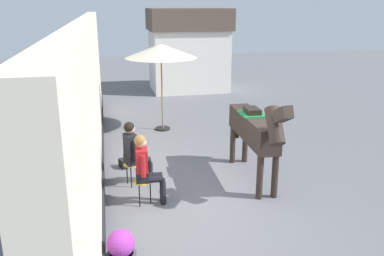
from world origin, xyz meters
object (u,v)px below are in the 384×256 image
seated_visitor_far (134,150)px  flower_planter_near (121,250)px  satchel_bag (123,164)px  seated_visitor_near (145,166)px  cafe_parasol (161,51)px  saddled_horse_center (255,129)px

seated_visitor_far → flower_planter_near: size_ratio=2.17×
satchel_bag → seated_visitor_near: bearing=170.9°
cafe_parasol → seated_visitor_far: bearing=-106.6°
seated_visitor_far → cafe_parasol: bearing=73.4°
saddled_horse_center → cafe_parasol: cafe_parasol is taller
seated_visitor_near → satchel_bag: (-0.36, 1.90, -0.68)m
seated_visitor_far → saddled_horse_center: 2.56m
seated_visitor_near → satchel_bag: bearing=100.6°
seated_visitor_near → seated_visitor_far: size_ratio=1.00×
cafe_parasol → seated_visitor_near: bearing=-101.8°
seated_visitor_far → satchel_bag: 1.20m
saddled_horse_center → satchel_bag: size_ratio=10.71×
seated_visitor_far → seated_visitor_near: bearing=-81.1°
saddled_horse_center → flower_planter_near: 3.99m
saddled_horse_center → cafe_parasol: (-1.39, 4.12, 1.20)m
seated_visitor_near → flower_planter_near: bearing=-105.8°
seated_visitor_far → satchel_bag: (-0.21, 0.97, -0.68)m
cafe_parasol → satchel_bag: (-1.34, -2.82, -2.26)m
seated_visitor_far → satchel_bag: seated_visitor_far is taller
seated_visitor_near → saddled_horse_center: size_ratio=0.46×
seated_visitor_far → flower_planter_near: 2.97m
saddled_horse_center → satchel_bag: saddled_horse_center is taller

